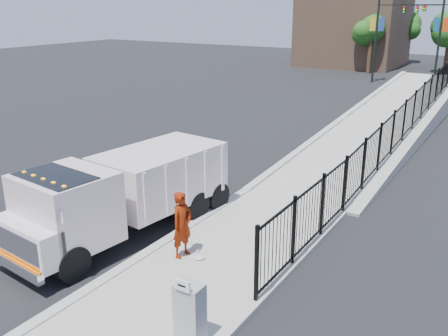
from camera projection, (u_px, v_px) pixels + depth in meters
The scene contains 16 objects.
ground at pixel (181, 235), 14.66m from camera, with size 120.00×120.00×0.00m, color black.
sidewalk at pixel (196, 282), 12.07m from camera, with size 3.55×12.00×0.12m, color #9E998E.
curb at pixel (136, 261), 13.02m from camera, with size 0.30×12.00×0.16m, color #ADAAA3.
ramp at pixel (390, 131), 26.57m from camera, with size 3.95×24.00×1.70m, color #9E998E.
iron_fence at pixel (403, 134), 22.34m from camera, with size 0.10×28.00×1.80m, color black.
truck at pixel (121, 192), 14.22m from camera, with size 3.06×7.33×2.44m.
worker at pixel (182, 225), 12.95m from camera, with size 0.65×0.43×1.79m, color #6D1904.
utility_cabinet at pixel (190, 313), 9.72m from camera, with size 0.55×0.40×1.25m, color gray.
arrow_sign at pixel (182, 285), 9.31m from camera, with size 0.35×0.04×0.22m, color white.
debris at pixel (199, 257), 13.06m from camera, with size 0.31×0.31×0.08m, color silver.
light_pole_0 at pixel (380, 30), 41.30m from camera, with size 3.78×0.22×8.00m.
light_pole_1 at pixel (436, 30), 40.85m from camera, with size 3.78×0.22×8.00m.
light_pole_2 at pixel (395, 25), 50.09m from camera, with size 3.77×0.22×8.00m.
tree_0 at pixel (372, 31), 46.86m from camera, with size 2.48×2.48×5.24m.
tree_2 at pixel (409, 27), 55.46m from camera, with size 2.57×2.57×5.29m.
building at pixel (354, 27), 53.49m from camera, with size 10.00×10.00×8.00m, color #8C664C.
Camera 1 is at (8.01, -10.68, 6.50)m, focal length 40.00 mm.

